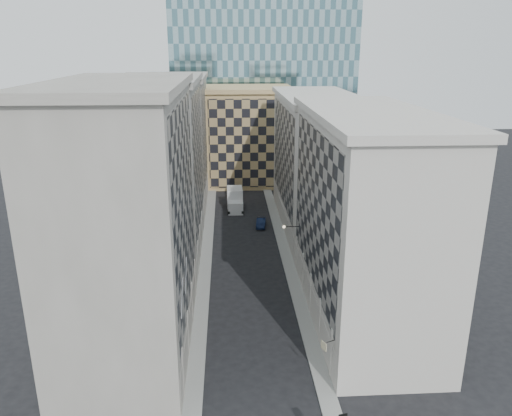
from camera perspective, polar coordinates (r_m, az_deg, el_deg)
name	(u,v)px	position (r m, az deg, el deg)	size (l,w,h in m)	color
sidewalk_west	(206,256)	(65.78, -5.72, -5.52)	(1.50, 100.00, 0.15)	gray
sidewalk_east	(286,255)	(66.14, 3.45, -5.33)	(1.50, 100.00, 0.15)	gray
bldg_left_a	(129,221)	(44.56, -14.34, -1.47)	(10.80, 22.80, 23.70)	gray
bldg_left_b	(160,168)	(65.57, -10.86, 4.54)	(10.80, 22.80, 22.70)	gray
bldg_left_c	(177,141)	(87.07, -9.07, 7.61)	(10.80, 22.80, 21.70)	gray
bldg_right_a	(363,218)	(49.75, 12.14, -1.08)	(10.80, 26.80, 20.70)	beige
bldg_right_b	(316,161)	(75.26, 6.82, 5.31)	(10.80, 28.80, 19.70)	beige
tan_block	(248,135)	(99.68, -0.87, 8.32)	(16.80, 14.80, 18.80)	tan
church_tower	(236,42)	(112.28, -2.32, 18.38)	(7.20, 7.20, 51.50)	#312D26
flagpoles_left	(184,286)	(40.77, -8.23, -8.80)	(0.10, 6.33, 2.33)	gray
bracket_lamp	(285,227)	(58.23, 3.39, -2.16)	(1.98, 0.36, 0.36)	black
box_truck	(235,201)	(83.90, -2.42, 0.86)	(2.68, 6.34, 3.45)	silver
dark_car	(261,223)	(75.95, 0.58, -1.67)	(1.38, 3.97, 1.31)	black
shop_sign	(324,345)	(41.05, 7.82, -15.30)	(1.08, 0.65, 0.77)	black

